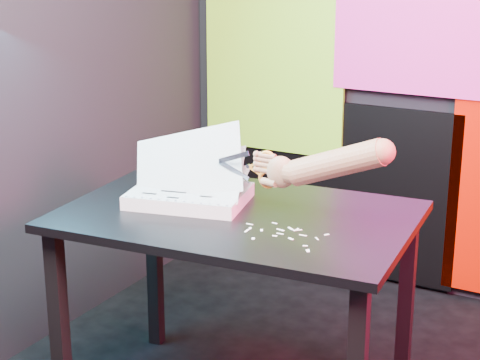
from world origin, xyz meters
The scene contains 6 objects.
room centered at (0.00, 0.00, 1.35)m, with size 3.01×3.01×2.71m.
work_table centered at (-0.52, 0.15, 0.65)m, with size 1.22×0.87×0.75m.
printout_stack centered at (-0.71, 0.16, 0.78)m, with size 0.47×0.37×0.29m.
scissors centered at (-0.45, 0.19, 0.90)m, with size 0.23×0.02×0.13m.
hand_forearm centered at (-0.21, 0.18, 0.95)m, with size 0.48×0.11×0.21m.
paper_clippings centered at (-0.29, 0.04, 0.75)m, with size 0.28×0.18×0.00m.
Camera 1 is at (0.72, -2.05, 1.62)m, focal length 60.00 mm.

